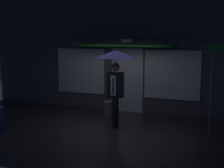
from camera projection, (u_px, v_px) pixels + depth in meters
The scene contains 5 objects.
ground_plane at pixel (104, 130), 8.44m from camera, with size 18.00×18.00×0.00m, color #26262B.
building_facade at pixel (129, 55), 10.29m from camera, with size 10.68×1.00×3.97m.
person_with_umbrella at pixel (115, 66), 8.43m from camera, with size 1.14×1.14×2.21m.
street_sign_post at pixel (212, 81), 7.91m from camera, with size 0.40×0.07×2.55m.
sidewalk_bollard at pixel (108, 109), 9.86m from camera, with size 0.29×0.29×0.49m, color slate.
Camera 1 is at (3.02, -7.54, 2.63)m, focal length 48.23 mm.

